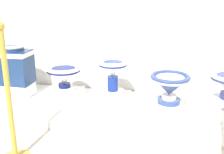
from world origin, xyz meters
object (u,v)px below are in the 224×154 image
Objects in this scene: plinth_block_central_ornate at (113,99)px; antique_toilet_broad_patterned at (170,85)px; plinth_block_slender_white at (18,90)px; antique_toilet_central_ornate at (113,71)px; plinth_block_broad_patterned at (168,107)px; antique_toilet_slender_white at (15,64)px; plinth_block_rightmost at (65,95)px; stanchion_post_near_left at (11,120)px; antique_toilet_rightmost at (64,75)px.

plinth_block_central_ornate is 0.91× the size of antique_toilet_broad_patterned.
antique_toilet_central_ornate is (1.13, 0.03, 0.28)m from plinth_block_slender_white.
plinth_block_slender_white reaches higher than plinth_block_broad_patterned.
antique_toilet_broad_patterned is at bearing -135.00° from plinth_block_broad_patterned.
plinth_block_slender_white is at bearing 90.00° from antique_toilet_slender_white.
plinth_block_rightmost reaches higher than plinth_block_central_ornate.
plinth_block_rightmost is at bearing -178.73° from antique_toilet_central_ornate.
plinth_block_central_ornate is 0.66m from antique_toilet_broad_patterned.
plinth_block_rightmost is 1.19m from antique_toilet_broad_patterned.
antique_toilet_slender_white is 1.21× the size of plinth_block_broad_patterned.
plinth_block_broad_patterned is 0.24m from antique_toilet_broad_patterned.
stanchion_post_near_left reaches higher than antique_toilet_central_ornate.
plinth_block_broad_patterned is (1.16, -0.08, -0.25)m from antique_toilet_rightmost.
antique_toilet_central_ornate reaches higher than antique_toilet_rightmost.
antique_toilet_rightmost is at bearing 176.07° from plinth_block_broad_patterned.
stanchion_post_near_left is (-1.16, -1.01, -0.03)m from antique_toilet_broad_patterned.
antique_toilet_broad_patterned reaches higher than plinth_block_broad_patterned.
antique_toilet_slender_white reaches higher than plinth_block_central_ornate.
plinth_block_central_ornate is (0.56, 0.01, -0.01)m from plinth_block_rightmost.
antique_toilet_rightmost is (0.58, 0.02, -0.10)m from antique_toilet_slender_white.
antique_toilet_broad_patterned is (0.61, -0.09, -0.08)m from antique_toilet_central_ornate.
stanchion_post_near_left is at bearing -116.58° from antique_toilet_central_ornate.
plinth_block_slender_white is 0.83× the size of antique_toilet_central_ornate.
antique_toilet_central_ornate is at bearing 63.42° from stanchion_post_near_left.
plinth_block_rightmost is 1.08× the size of plinth_block_central_ornate.
plinth_block_broad_patterned is 0.35× the size of stanchion_post_near_left.
antique_toilet_broad_patterned is (1.74, -0.06, 0.21)m from plinth_block_slender_white.
plinth_block_rightmost is at bearing 1.86° from antique_toilet_slender_white.
antique_toilet_broad_patterned is at bearing 41.03° from stanchion_post_near_left.
stanchion_post_near_left is (0.01, -1.09, -0.04)m from antique_toilet_rightmost.
stanchion_post_near_left is (-0.55, -1.10, 0.21)m from plinth_block_central_ornate.
stanchion_post_near_left is (-0.55, -1.10, -0.11)m from antique_toilet_central_ornate.
plinth_block_central_ornate reaches higher than plinth_block_broad_patterned.
stanchion_post_near_left is (0.59, -1.07, -0.14)m from antique_toilet_slender_white.
antique_toilet_slender_white reaches higher than plinth_block_rightmost.
antique_toilet_rightmost is 0.98× the size of antique_toilet_broad_patterned.
antique_toilet_slender_white is 1.17× the size of plinth_block_rightmost.
stanchion_post_near_left reaches higher than plinth_block_broad_patterned.
antique_toilet_rightmost is 0.36× the size of stanchion_post_near_left.
stanchion_post_near_left is at bearing -89.66° from antique_toilet_rightmost.
stanchion_post_near_left reaches higher than antique_toilet_rightmost.
plinth_block_central_ornate is at bearing 171.35° from plinth_block_broad_patterned.
plinth_block_slender_white is 1.74m from plinth_block_broad_patterned.
plinth_block_broad_patterned is at bearing -8.65° from plinth_block_central_ornate.
antique_toilet_slender_white is at bearing 177.99° from antique_toilet_broad_patterned.
plinth_block_central_ornate is 0.93× the size of antique_toilet_central_ornate.
plinth_block_central_ornate is (0.56, 0.01, -0.25)m from antique_toilet_rightmost.
plinth_block_broad_patterned is at bearing 45.00° from antique_toilet_broad_patterned.
plinth_block_slender_white is 0.71× the size of antique_toilet_slender_white.
plinth_block_rightmost is 0.24m from antique_toilet_rightmost.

